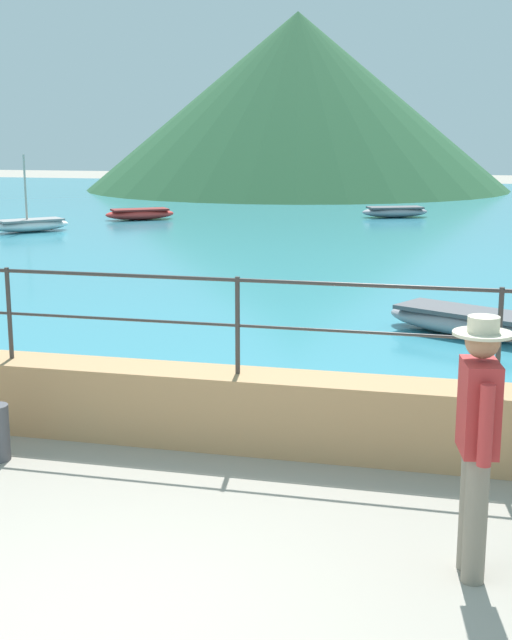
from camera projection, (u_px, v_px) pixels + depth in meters
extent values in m
plane|color=gray|center=(98.00, 629.00, 5.14)|extent=(120.00, 120.00, 0.00)
cube|color=tan|center=(238.00, 409.00, 8.11)|extent=(20.00, 0.56, 0.70)
cylinder|color=#383330|center=(9.00, 313.00, 8.48)|extent=(0.04, 0.04, 0.90)
cylinder|color=#383330|center=(238.00, 326.00, 7.94)|extent=(0.04, 0.04, 0.90)
cylinder|color=#383330|center=(499.00, 339.00, 7.40)|extent=(0.04, 0.04, 0.90)
cylinder|color=#383330|center=(237.00, 280.00, 7.85)|extent=(18.40, 0.04, 0.04)
cylinder|color=#383330|center=(238.00, 326.00, 7.94)|extent=(18.40, 0.03, 0.03)
cube|color=teal|center=(410.00, 219.00, 29.67)|extent=(64.00, 44.32, 0.06)
cone|color=#285633|center=(297.00, 102.00, 44.64)|extent=(21.73, 21.73, 8.88)
cylinder|color=slate|center=(475.00, 520.00, 5.60)|extent=(0.15, 0.15, 0.86)
cylinder|color=slate|center=(471.00, 508.00, 5.78)|extent=(0.15, 0.15, 0.86)
cube|color=#B22D2D|center=(479.00, 407.00, 5.54)|extent=(0.28, 0.39, 0.60)
cylinder|color=#B22D2D|center=(486.00, 425.00, 5.31)|extent=(0.09, 0.09, 0.52)
cylinder|color=#B22D2D|center=(472.00, 402.00, 5.78)|extent=(0.09, 0.09, 0.52)
sphere|color=#9E7051|center=(483.00, 341.00, 5.45)|extent=(0.22, 0.22, 0.22)
cylinder|color=beige|center=(483.00, 334.00, 5.44)|extent=(0.38, 0.38, 0.02)
cylinder|color=beige|center=(484.00, 324.00, 5.42)|extent=(0.20, 0.20, 0.10)
ellipsoid|color=red|center=(140.00, 214.00, 28.97)|extent=(2.41, 2.04, 0.36)
cube|color=maroon|center=(140.00, 210.00, 28.94)|extent=(1.95, 1.67, 0.06)
ellipsoid|color=gray|center=(395.00, 212.00, 29.80)|extent=(2.47, 1.73, 0.36)
cube|color=#4D4D51|center=(395.00, 208.00, 29.76)|extent=(1.99, 1.42, 0.06)
ellipsoid|color=white|center=(31.00, 225.00, 25.44)|extent=(2.20, 2.32, 0.36)
cube|color=gray|center=(30.00, 220.00, 25.41)|extent=(1.79, 1.89, 0.06)
cylinder|color=#B2A899|center=(25.00, 187.00, 25.15)|extent=(0.06, 0.06, 1.86)
ellipsoid|color=gray|center=(462.00, 321.00, 12.43)|extent=(2.46, 1.85, 0.36)
cube|color=#4D4D51|center=(462.00, 311.00, 12.40)|extent=(1.99, 1.52, 0.06)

